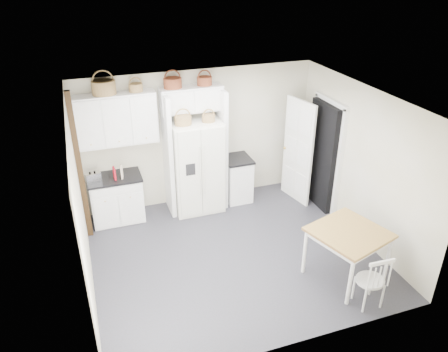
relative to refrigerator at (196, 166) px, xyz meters
name	(u,v)px	position (x,y,z in m)	size (l,w,h in m)	color
floor	(234,254)	(0.15, -1.65, -0.88)	(4.50, 4.50, 0.00)	#2F2E35
ceiling	(235,102)	(0.15, -1.65, 1.72)	(4.50, 4.50, 0.00)	white
wall_back	(198,138)	(0.15, 0.35, 0.42)	(4.50, 4.50, 0.00)	#BAB38D
wall_left	(81,210)	(-2.10, -1.65, 0.42)	(4.00, 4.00, 0.00)	#BAB38D
wall_right	(361,164)	(2.40, -1.65, 0.42)	(4.00, 4.00, 0.00)	#BAB38D
refrigerator	(196,166)	(0.00, 0.00, 0.00)	(0.91, 0.74, 1.77)	white
base_cab_left	(117,199)	(-1.51, 0.05, -0.46)	(0.91, 0.58, 0.84)	white
base_cab_right	(237,179)	(0.84, 0.05, -0.46)	(0.49, 0.58, 0.85)	white
dining_table	(346,254)	(1.55, -2.71, -0.48)	(0.98, 0.98, 0.82)	brown
windsor_chair	(370,280)	(1.54, -3.33, -0.47)	(0.40, 0.37, 0.83)	white
counter_left	(114,178)	(-1.51, 0.05, -0.02)	(0.95, 0.61, 0.04)	black
counter_right	(237,159)	(0.84, 0.05, -0.01)	(0.52, 0.62, 0.04)	black
toaster	(93,178)	(-1.87, -0.04, 0.09)	(0.26, 0.15, 0.18)	silver
cookbook_red	(114,173)	(-1.50, -0.03, 0.11)	(0.03, 0.14, 0.22)	#B00C1C
cookbook_cream	(122,172)	(-1.37, -0.03, 0.11)	(0.03, 0.15, 0.22)	beige
basket_upper_b	(104,88)	(-1.48, 0.18, 1.58)	(0.39, 0.39, 0.23)	brown
basket_upper_c	(136,88)	(-0.96, 0.18, 1.53)	(0.24, 0.24, 0.14)	brown
basket_bridge_a	(173,83)	(-0.32, 0.18, 1.55)	(0.32, 0.32, 0.18)	#5E2B1A
basket_bridge_b	(204,81)	(0.25, 0.18, 1.54)	(0.26, 0.26, 0.15)	#5E2B1A
basket_fridge_a	(183,120)	(-0.24, -0.10, 0.96)	(0.30, 0.30, 0.16)	brown
basket_fridge_b	(209,118)	(0.23, -0.10, 0.95)	(0.23, 0.23, 0.13)	brown
upper_cabinet	(116,119)	(-1.35, 0.18, 1.02)	(1.40, 0.34, 0.90)	white
bridge_cabinet	(191,99)	(0.00, 0.18, 1.24)	(1.12, 0.34, 0.45)	white
fridge_panel_left	(168,156)	(-0.51, 0.05, 0.27)	(0.08, 0.60, 2.30)	white
fridge_panel_right	(221,148)	(0.51, 0.05, 0.27)	(0.08, 0.60, 2.30)	white
trim_post	(80,168)	(-2.05, -0.30, 0.42)	(0.09, 0.09, 2.60)	black
doorway_void	(323,156)	(2.31, -0.65, 0.14)	(0.18, 0.85, 2.05)	black
door_slab	(298,152)	(1.95, -0.31, 0.14)	(0.80, 0.04, 2.05)	white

